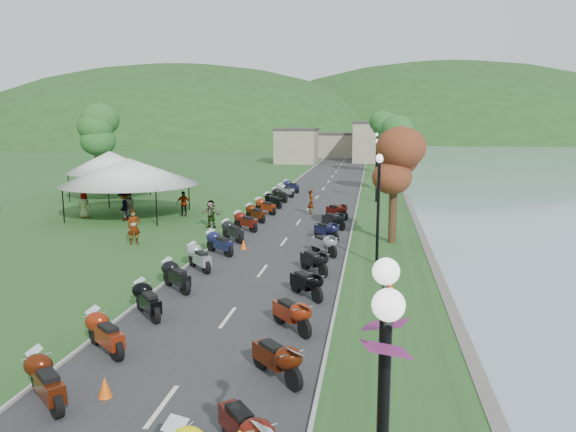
{
  "coord_description": "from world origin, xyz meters",
  "views": [
    {
      "loc": [
        4.75,
        -7.57,
        6.63
      ],
      "look_at": [
        0.09,
        22.91,
        1.3
      ],
      "focal_mm": 35.0,
      "sensor_mm": 36.0,
      "label": 1
    }
  ],
  "objects_px": {
    "vendor_tent_main": "(130,187)",
    "pedestrian_c": "(124,221)",
    "pedestrian_a": "(135,244)",
    "pedestrian_b": "(129,220)"
  },
  "relations": [
    {
      "from": "vendor_tent_main",
      "to": "pedestrian_b",
      "type": "bearing_deg",
      "value": -70.19
    },
    {
      "from": "pedestrian_a",
      "to": "pedestrian_c",
      "type": "bearing_deg",
      "value": 87.61
    },
    {
      "from": "vendor_tent_main",
      "to": "pedestrian_c",
      "type": "height_order",
      "value": "vendor_tent_main"
    },
    {
      "from": "pedestrian_c",
      "to": "vendor_tent_main",
      "type": "bearing_deg",
      "value": 178.11
    },
    {
      "from": "pedestrian_a",
      "to": "pedestrian_b",
      "type": "xyz_separation_m",
      "value": [
        -3.45,
        6.98,
        0.0
      ]
    },
    {
      "from": "pedestrian_a",
      "to": "pedestrian_b",
      "type": "bearing_deg",
      "value": 85.11
    },
    {
      "from": "vendor_tent_main",
      "to": "pedestrian_a",
      "type": "distance_m",
      "value": 9.53
    },
    {
      "from": "pedestrian_a",
      "to": "pedestrian_b",
      "type": "distance_m",
      "value": 7.79
    },
    {
      "from": "pedestrian_a",
      "to": "pedestrian_b",
      "type": "height_order",
      "value": "pedestrian_b"
    },
    {
      "from": "vendor_tent_main",
      "to": "pedestrian_c",
      "type": "bearing_deg",
      "value": -79.98
    }
  ]
}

